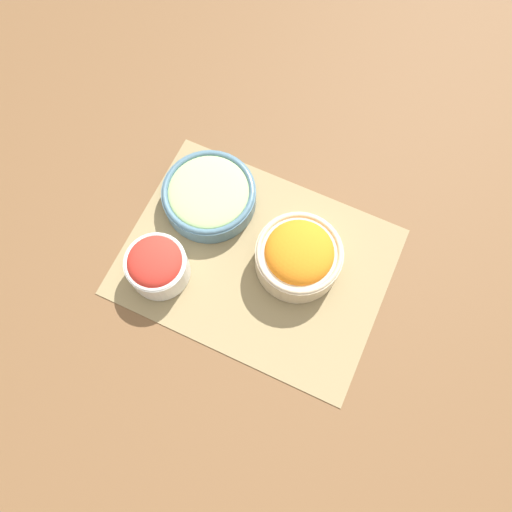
% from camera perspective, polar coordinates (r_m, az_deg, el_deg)
% --- Properties ---
extents(ground_plane, '(3.00, 3.00, 0.00)m').
position_cam_1_polar(ground_plane, '(0.99, -0.00, -0.65)').
color(ground_plane, brown).
extents(placemat, '(0.51, 0.38, 0.00)m').
position_cam_1_polar(placemat, '(0.99, -0.00, -0.62)').
color(placemat, '#937F56').
rests_on(placemat, ground_plane).
extents(tomato_bowl, '(0.12, 0.12, 0.08)m').
position_cam_1_polar(tomato_bowl, '(0.96, -11.27, -1.04)').
color(tomato_bowl, white).
rests_on(tomato_bowl, placemat).
extents(carrot_bowl, '(0.17, 0.17, 0.09)m').
position_cam_1_polar(carrot_bowl, '(0.95, 4.90, 0.04)').
color(carrot_bowl, beige).
rests_on(carrot_bowl, placemat).
extents(cucumber_bowl, '(0.19, 0.19, 0.06)m').
position_cam_1_polar(cucumber_bowl, '(1.01, -5.38, 7.00)').
color(cucumber_bowl, slate).
rests_on(cucumber_bowl, placemat).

